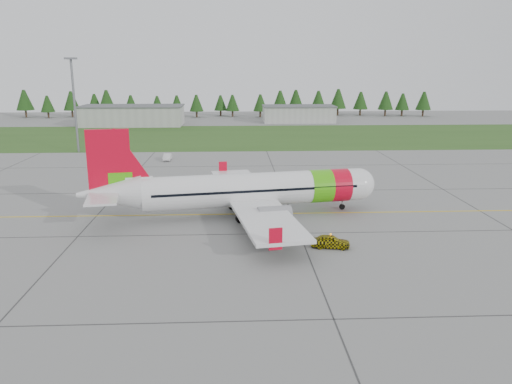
{
  "coord_description": "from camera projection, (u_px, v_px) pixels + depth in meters",
  "views": [
    {
      "loc": [
        2.59,
        -53.78,
        18.49
      ],
      "look_at": [
        5.24,
        4.69,
        3.75
      ],
      "focal_mm": 35.0,
      "sensor_mm": 36.0,
      "label": 1
    }
  ],
  "objects": [
    {
      "name": "hangar_east",
      "position": [
        298.0,
        114.0,
        171.28
      ],
      "size": [
        24.0,
        12.0,
        5.2
      ],
      "primitive_type": "cube",
      "color": "#A8A8A3",
      "rests_on": "ground"
    },
    {
      "name": "aircraft",
      "position": [
        248.0,
        190.0,
        63.19
      ],
      "size": [
        37.63,
        35.09,
        11.45
      ],
      "rotation": [
        0.0,
        0.0,
        0.16
      ],
      "color": "silver",
      "rests_on": "ground"
    },
    {
      "name": "hangar_west",
      "position": [
        132.0,
        116.0,
        161.01
      ],
      "size": [
        32.0,
        14.0,
        6.0
      ],
      "primitive_type": "cube",
      "color": "#A8A8A3",
      "rests_on": "ground"
    },
    {
      "name": "floodlight_mast",
      "position": [
        75.0,
        107.0,
        108.84
      ],
      "size": [
        0.5,
        0.5,
        20.0
      ],
      "primitive_type": "cylinder",
      "color": "slate",
      "rests_on": "ground"
    },
    {
      "name": "grass_strip",
      "position": [
        224.0,
        136.0,
        135.94
      ],
      "size": [
        320.0,
        50.0,
        0.03
      ],
      "primitive_type": "cube",
      "color": "#30561E",
      "rests_on": "ground"
    },
    {
      "name": "follow_me_car",
      "position": [
        331.0,
        229.0,
        51.97
      ],
      "size": [
        1.66,
        1.86,
        4.05
      ],
      "primitive_type": "imported",
      "rotation": [
        0.0,
        0.0,
        1.38
      ],
      "color": "#CAB80B",
      "rests_on": "ground"
    },
    {
      "name": "taxi_guideline",
      "position": [
        214.0,
        214.0,
        64.25
      ],
      "size": [
        120.0,
        0.25,
        0.02
      ],
      "primitive_type": "cube",
      "color": "gold",
      "rests_on": "ground"
    },
    {
      "name": "service_van",
      "position": [
        167.0,
        150.0,
        100.87
      ],
      "size": [
        1.45,
        1.37,
        4.13
      ],
      "primitive_type": "imported",
      "rotation": [
        0.0,
        0.0,
        0.01
      ],
      "color": "silver",
      "rests_on": "ground"
    },
    {
      "name": "treeline",
      "position": [
        226.0,
        103.0,
        188.97
      ],
      "size": [
        160.0,
        8.0,
        10.0
      ],
      "primitive_type": null,
      "color": "#1C3F14",
      "rests_on": "ground"
    },
    {
      "name": "ground",
      "position": [
        212.0,
        235.0,
        56.5
      ],
      "size": [
        320.0,
        320.0,
        0.0
      ],
      "primitive_type": "plane",
      "color": "gray",
      "rests_on": "ground"
    }
  ]
}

